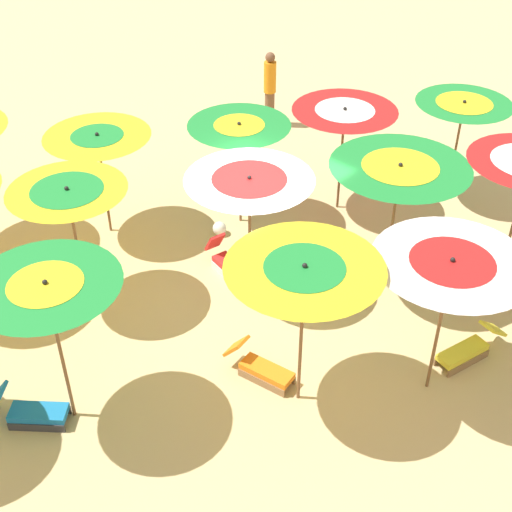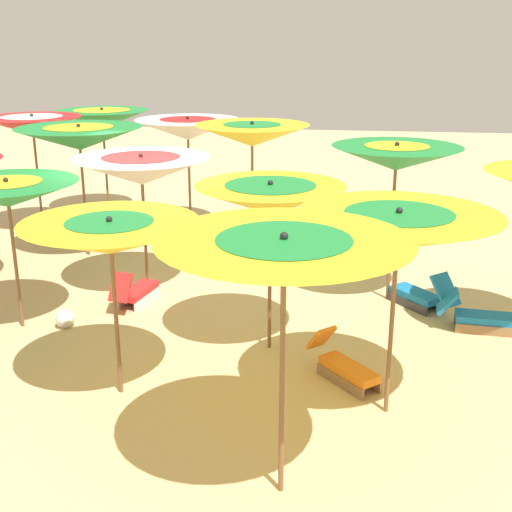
% 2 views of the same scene
% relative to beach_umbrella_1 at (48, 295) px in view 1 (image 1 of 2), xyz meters
% --- Properties ---
extents(ground, '(40.14, 40.14, 0.04)m').
position_rel_beach_umbrella_1_xyz_m(ground, '(0.15, -3.78, -2.29)').
color(ground, '#D1B57F').
extents(beach_umbrella_1, '(1.96, 1.96, 2.51)m').
position_rel_beach_umbrella_1_xyz_m(beach_umbrella_1, '(0.00, 0.00, 0.00)').
color(beach_umbrella_1, brown).
rests_on(beach_umbrella_1, ground).
extents(beach_umbrella_2, '(2.13, 2.13, 2.52)m').
position_rel_beach_umbrella_1_xyz_m(beach_umbrella_2, '(-2.16, -2.49, -0.01)').
color(beach_umbrella_2, brown).
rests_on(beach_umbrella_2, ground).
extents(beach_umbrella_3, '(2.17, 2.17, 2.44)m').
position_rel_beach_umbrella_1_xyz_m(beach_umbrella_3, '(-3.43, -4.00, -0.09)').
color(beach_umbrella_3, brown).
rests_on(beach_umbrella_3, ground).
extents(beach_umbrella_6, '(1.91, 1.91, 2.30)m').
position_rel_beach_umbrella_1_xyz_m(beach_umbrella_6, '(2.01, -1.67, -0.21)').
color(beach_umbrella_6, brown).
rests_on(beach_umbrella_6, ground).
extents(beach_umbrella_7, '(2.13, 2.13, 2.29)m').
position_rel_beach_umbrella_1_xyz_m(beach_umbrella_7, '(0.19, -3.90, -0.25)').
color(beach_umbrella_7, brown).
rests_on(beach_umbrella_7, ground).
extents(beach_umbrella_8, '(2.29, 2.29, 2.49)m').
position_rel_beach_umbrella_1_xyz_m(beach_umbrella_8, '(-1.54, -5.58, -0.03)').
color(beach_umbrella_8, brown).
rests_on(beach_umbrella_8, ground).
extents(beach_umbrella_11, '(1.97, 1.97, 2.15)m').
position_rel_beach_umbrella_1_xyz_m(beach_umbrella_11, '(3.43, -3.28, -0.36)').
color(beach_umbrella_11, brown).
rests_on(beach_umbrella_11, ground).
extents(beach_umbrella_12, '(1.95, 1.95, 2.19)m').
position_rel_beach_umbrella_1_xyz_m(beach_umbrella_12, '(1.80, -5.31, -0.31)').
color(beach_umbrella_12, brown).
rests_on(beach_umbrella_12, ground).
extents(beach_umbrella_13, '(2.04, 2.04, 2.25)m').
position_rel_beach_umbrella_1_xyz_m(beach_umbrella_13, '(0.68, -7.05, -0.29)').
color(beach_umbrella_13, brown).
rests_on(beach_umbrella_13, ground).
extents(beach_umbrella_14, '(1.91, 1.91, 2.19)m').
position_rel_beach_umbrella_1_xyz_m(beach_umbrella_14, '(-0.75, -9.04, -0.34)').
color(beach_umbrella_14, brown).
rests_on(beach_umbrella_14, ground).
extents(lounger_0, '(1.18, 0.52, 0.59)m').
position_rel_beach_umbrella_1_xyz_m(lounger_0, '(-1.48, -2.42, -2.06)').
color(lounger_0, olive).
rests_on(lounger_0, ground).
extents(lounger_1, '(1.12, 1.03, 0.67)m').
position_rel_beach_umbrella_1_xyz_m(lounger_1, '(0.34, 0.49, -2.05)').
color(lounger_1, '#333338').
rests_on(lounger_1, ground).
extents(lounger_2, '(1.12, 0.53, 0.64)m').
position_rel_beach_umbrella_1_xyz_m(lounger_2, '(0.76, -3.93, -2.06)').
color(lounger_2, silver).
rests_on(lounger_2, ground).
extents(lounger_3, '(0.62, 1.32, 0.54)m').
position_rel_beach_umbrella_1_xyz_m(lounger_3, '(-3.56, -4.94, -2.07)').
color(lounger_3, olive).
rests_on(lounger_3, ground).
extents(lounger_5, '(1.01, 0.95, 0.58)m').
position_rel_beach_umbrella_1_xyz_m(lounger_5, '(2.81, -0.66, -2.07)').
color(lounger_5, olive).
rests_on(lounger_5, ground).
extents(beachgoer_0, '(0.30, 0.30, 1.86)m').
position_rel_beach_umbrella_1_xyz_m(beachgoer_0, '(4.32, -8.94, -1.28)').
color(beachgoer_0, brown).
rests_on(beachgoer_0, ground).
extents(beach_ball, '(0.27, 0.27, 0.27)m').
position_rel_beach_umbrella_1_xyz_m(beach_ball, '(1.75, -4.67, -2.13)').
color(beach_ball, white).
rests_on(beach_ball, ground).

